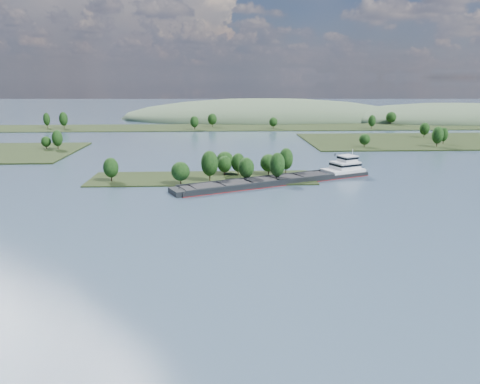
{
  "coord_description": "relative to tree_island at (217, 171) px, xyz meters",
  "views": [
    {
      "loc": [
        7.18,
        -26.32,
        44.38
      ],
      "look_at": [
        14.54,
        130.0,
        6.0
      ],
      "focal_mm": 35.0,
      "sensor_mm": 36.0,
      "label": 1
    }
  ],
  "objects": [
    {
      "name": "hill_west",
      "position": [
        53.37,
        320.67,
        -3.89
      ],
      "size": [
        320.0,
        160.0,
        44.0
      ],
      "primitive_type": "ellipsoid",
      "color": "#43593D",
      "rests_on": "ground"
    },
    {
      "name": "hill_east",
      "position": [
        253.37,
        290.67,
        -3.89
      ],
      "size": [
        260.0,
        140.0,
        36.0
      ],
      "primitive_type": "ellipsoid",
      "color": "#43593D",
      "rests_on": "ground"
    },
    {
      "name": "ground",
      "position": [
        -6.63,
        -59.33,
        -3.89
      ],
      "size": [
        1800.0,
        1800.0,
        0.0
      ],
      "primitive_type": "plane",
      "color": "#374F60",
      "rests_on": "ground"
    },
    {
      "name": "tree_island",
      "position": [
        0.0,
        0.0,
        0.0
      ],
      "size": [
        100.0,
        32.16,
        14.48
      ],
      "color": "black",
      "rests_on": "ground"
    },
    {
      "name": "cargo_barge",
      "position": [
        31.43,
        -6.98,
        -2.3
      ],
      "size": [
        89.86,
        48.51,
        12.66
      ],
      "color": "black",
      "rests_on": "ground"
    },
    {
      "name": "back_shoreline",
      "position": [
        1.46,
        220.47,
        -3.21
      ],
      "size": [
        900.0,
        60.0,
        15.88
      ],
      "color": "black",
      "rests_on": "ground"
    }
  ]
}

